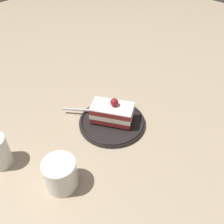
% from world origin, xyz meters
% --- Properties ---
extents(ground_plane, '(2.40, 2.40, 0.00)m').
position_xyz_m(ground_plane, '(0.00, 0.00, 0.00)').
color(ground_plane, tan).
extents(dessert_plate, '(0.19, 0.19, 0.02)m').
position_xyz_m(dessert_plate, '(0.01, 0.01, 0.01)').
color(dessert_plate, black).
rests_on(dessert_plate, ground_plane).
extents(cake_slice, '(0.11, 0.13, 0.07)m').
position_xyz_m(cake_slice, '(0.01, 0.01, 0.04)').
color(cake_slice, maroon).
rests_on(cake_slice, dessert_plate).
extents(fork, '(0.09, 0.11, 0.00)m').
position_xyz_m(fork, '(0.04, -0.07, 0.02)').
color(fork, silver).
rests_on(fork, dessert_plate).
extents(drink_glass_far, '(0.07, 0.07, 0.08)m').
position_xyz_m(drink_glass_far, '(0.23, 0.07, 0.03)').
color(drink_glass_far, white).
rests_on(drink_glass_far, ground_plane).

